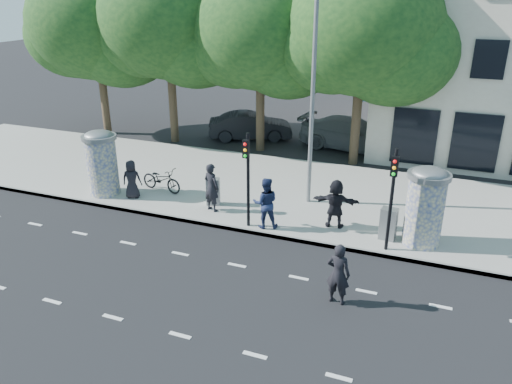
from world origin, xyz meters
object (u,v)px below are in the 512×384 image
at_px(car_right, 352,134).
at_px(ad_column_right, 425,205).
at_px(bicycle, 161,179).
at_px(ad_column_left, 102,161).
at_px(ped_b, 212,187).
at_px(traffic_pole_near, 247,171).
at_px(ped_c, 266,203).
at_px(traffic_pole_far, 392,190).
at_px(cabinet_right, 388,224).
at_px(car_mid, 250,126).
at_px(street_lamp, 313,83).
at_px(ped_a, 132,179).
at_px(ped_f, 335,204).
at_px(man_road, 338,274).
at_px(cabinet_left, 213,191).

bearing_deg(car_right, ad_column_right, -149.58).
bearing_deg(bicycle, ad_column_left, 126.79).
xyz_separation_m(ped_b, bicycle, (-2.79, 1.00, -0.43)).
bearing_deg(ad_column_right, car_right, 113.02).
distance_m(traffic_pole_near, ped_c, 1.32).
relative_size(ad_column_right, traffic_pole_far, 0.78).
height_order(ad_column_right, traffic_pole_far, traffic_pole_far).
height_order(ad_column_right, bicycle, ad_column_right).
relative_size(traffic_pole_far, bicycle, 1.77).
relative_size(cabinet_right, car_right, 0.20).
distance_m(ad_column_right, traffic_pole_near, 5.91).
xyz_separation_m(cabinet_right, car_mid, (-8.85, 9.79, 0.06)).
relative_size(ad_column_left, car_right, 0.47).
bearing_deg(cabinet_right, ped_c, -164.55).
relative_size(street_lamp, car_right, 1.43).
bearing_deg(street_lamp, cabinet_right, -31.43).
relative_size(street_lamp, bicycle, 4.16).
height_order(traffic_pole_near, ped_a, traffic_pole_near).
bearing_deg(traffic_pole_far, traffic_pole_near, 180.00).
relative_size(ped_f, car_mid, 0.38).
bearing_deg(man_road, ped_c, -39.94).
height_order(cabinet_right, car_mid, car_mid).
relative_size(street_lamp, ped_a, 5.14).
bearing_deg(ped_b, traffic_pole_far, -167.39).
height_order(traffic_pole_near, street_lamp, street_lamp).
height_order(street_lamp, cabinet_right, street_lamp).
bearing_deg(car_mid, man_road, -172.61).
height_order(ad_column_right, traffic_pole_near, traffic_pole_near).
xyz_separation_m(ped_f, bicycle, (-7.42, 0.69, -0.37)).
relative_size(cabinet_left, cabinet_right, 0.95).
relative_size(cabinet_left, car_mid, 0.23).
bearing_deg(ped_a, car_mid, -114.45).
distance_m(traffic_pole_near, man_road, 5.21).
bearing_deg(traffic_pole_near, man_road, -39.16).
bearing_deg(traffic_pole_far, ped_a, 175.78).
xyz_separation_m(traffic_pole_far, man_road, (-0.89, -3.18, -1.34)).
bearing_deg(man_road, ped_b, -29.45).
height_order(ped_a, cabinet_left, ped_a).
relative_size(street_lamp, ped_f, 4.57).
height_order(ped_c, cabinet_right, ped_c).
bearing_deg(ad_column_right, traffic_pole_near, -171.11).
distance_m(bicycle, car_mid, 8.83).
relative_size(traffic_pole_near, bicycle, 1.77).
relative_size(ad_column_right, ped_f, 1.51).
relative_size(ped_a, cabinet_right, 1.41).
bearing_deg(traffic_pole_near, street_lamp, 63.77).
bearing_deg(ped_f, man_road, 97.63).
bearing_deg(street_lamp, ped_a, -162.55).
height_order(traffic_pole_far, man_road, traffic_pole_far).
xyz_separation_m(ad_column_left, street_lamp, (8.00, 2.13, 3.26)).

